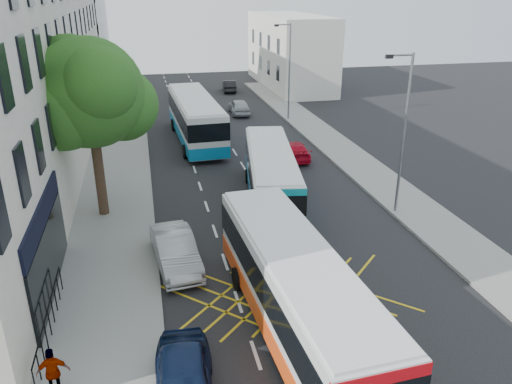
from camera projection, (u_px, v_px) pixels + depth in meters
pavement_left at (105, 214)px, 25.74m from camera, size 5.00×70.00×0.15m
pavement_right at (389, 189)px, 29.00m from camera, size 3.00×70.00×0.15m
terrace_main at (7, 60)px, 30.61m from camera, size 8.30×45.00×13.50m
terrace_far at (69, 41)px, 58.78m from camera, size 8.00×20.00×10.00m
building_right at (290, 51)px, 57.96m from camera, size 6.00×18.00×8.00m
street_tree at (89, 94)px, 23.33m from camera, size 6.30×5.70×8.80m
lamp_near at (403, 127)px, 24.30m from camera, size 1.45×0.15×8.00m
lamp_far at (288, 67)px, 42.32m from camera, size 1.45×0.15×8.00m
railings at (49, 321)px, 16.50m from camera, size 0.08×5.60×1.14m
bus_near at (296, 290)px, 16.54m from camera, size 3.24×11.23×3.12m
bus_mid at (271, 175)px, 27.01m from camera, size 4.04×10.49×2.88m
bus_far at (195, 118)px, 37.57m from camera, size 3.35×12.13×3.38m
parked_car_blue at (184, 384)px, 13.88m from camera, size 1.99×4.36×1.45m
parked_car_silver at (175, 250)px, 20.88m from camera, size 2.07×4.64×1.48m
red_hatchback at (294, 150)px, 34.12m from camera, size 1.85×4.12×1.17m
distant_car_grey at (192, 91)px, 52.39m from camera, size 2.62×5.33×1.46m
distant_car_silver at (239, 107)px, 45.98m from camera, size 1.70×4.10×1.39m
distant_car_dark at (229, 86)px, 55.86m from camera, size 1.69×3.93×1.26m
pedestrian_far at (53, 372)px, 14.03m from camera, size 0.92×0.41×1.56m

